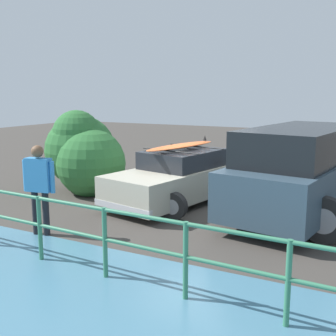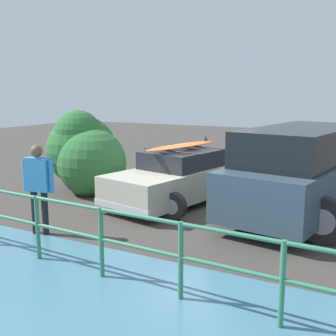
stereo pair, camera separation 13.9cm
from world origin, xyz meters
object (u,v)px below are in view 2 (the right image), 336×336
object	(u,v)px
suv_car	(302,171)
bush_near_left	(85,152)
sedan_car	(180,177)
person_bystander	(38,181)

from	to	relation	value
suv_car	bush_near_left	bearing A→B (deg)	3.65
sedan_car	bush_near_left	xyz separation A→B (m)	(2.80, 0.20, 0.46)
sedan_car	suv_car	xyz separation A→B (m)	(-2.87, -0.16, 0.39)
sedan_car	suv_car	size ratio (longest dim) A/B	0.84
bush_near_left	person_bystander	bearing A→B (deg)	115.08
suv_car	person_bystander	world-z (taller)	suv_car
sedan_car	bush_near_left	world-z (taller)	bush_near_left
suv_car	person_bystander	size ratio (longest dim) A/B	2.98
sedan_car	person_bystander	size ratio (longest dim) A/B	2.51
sedan_car	bush_near_left	size ratio (longest dim) A/B	1.78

